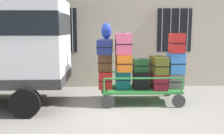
# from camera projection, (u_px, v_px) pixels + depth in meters

# --- Properties ---
(ground_plane) EXTENTS (40.00, 40.00, 0.00)m
(ground_plane) POSITION_uv_depth(u_px,v_px,m) (115.00, 108.00, 6.65)
(ground_plane) COLOR gray
(building_wall) EXTENTS (12.00, 0.38, 5.00)m
(building_wall) POSITION_uv_depth(u_px,v_px,m) (111.00, 16.00, 8.92)
(building_wall) COLOR #BCB29E
(building_wall) RESTS_ON ground
(luggage_cart) EXTENTS (2.20, 1.24, 0.40)m
(luggage_cart) POSITION_uv_depth(u_px,v_px,m) (140.00, 90.00, 7.18)
(luggage_cart) COLOR #2D8438
(luggage_cart) RESTS_ON ground
(cart_railing) EXTENTS (2.09, 1.10, 0.40)m
(cart_railing) POSITION_uv_depth(u_px,v_px,m) (140.00, 77.00, 7.12)
(cart_railing) COLOR #2D8438
(cart_railing) RESTS_ON luggage_cart
(suitcase_left_bottom) EXTENTS (0.37, 0.39, 0.48)m
(suitcase_left_bottom) POSITION_uv_depth(u_px,v_px,m) (105.00, 80.00, 7.08)
(suitcase_left_bottom) COLOR #B21E1E
(suitcase_left_bottom) RESTS_ON luggage_cart
(suitcase_left_middle) EXTENTS (0.41, 0.38, 0.50)m
(suitcase_left_middle) POSITION_uv_depth(u_px,v_px,m) (105.00, 62.00, 7.06)
(suitcase_left_middle) COLOR brown
(suitcase_left_middle) RESTS_ON suitcase_left_bottom
(suitcase_left_top) EXTENTS (0.46, 1.03, 0.39)m
(suitcase_left_top) POSITION_uv_depth(u_px,v_px,m) (105.00, 46.00, 6.95)
(suitcase_left_top) COLOR navy
(suitcase_left_top) RESTS_ON suitcase_left_middle
(suitcase_midleft_bottom) EXTENTS (0.41, 0.40, 0.53)m
(suitcase_midleft_bottom) POSITION_uv_depth(u_px,v_px,m) (123.00, 79.00, 7.10)
(suitcase_midleft_bottom) COLOR #0F5960
(suitcase_midleft_bottom) RESTS_ON luggage_cart
(suitcase_midleft_middle) EXTENTS (0.40, 0.98, 0.44)m
(suitcase_midleft_middle) POSITION_uv_depth(u_px,v_px,m) (123.00, 62.00, 7.01)
(suitcase_midleft_middle) COLOR orange
(suitcase_midleft_middle) RESTS_ON suitcase_midleft_bottom
(suitcase_midleft_top) EXTENTS (0.44, 0.95, 0.57)m
(suitcase_midleft_top) POSITION_uv_depth(u_px,v_px,m) (123.00, 43.00, 6.98)
(suitcase_midleft_top) COLOR #CC4C72
(suitcase_midleft_top) RESTS_ON suitcase_midleft_middle
(suitcase_center_bottom) EXTENTS (0.44, 0.53, 0.46)m
(suitcase_center_bottom) POSITION_uv_depth(u_px,v_px,m) (140.00, 80.00, 7.13)
(suitcase_center_bottom) COLOR black
(suitcase_center_bottom) RESTS_ON luggage_cart
(suitcase_center_middle) EXTENTS (0.42, 0.34, 0.38)m
(suitcase_center_middle) POSITION_uv_depth(u_px,v_px,m) (141.00, 65.00, 7.10)
(suitcase_center_middle) COLOR #194C28
(suitcase_center_middle) RESTS_ON suitcase_center_bottom
(suitcase_midright_bottom) EXTENTS (0.40, 0.91, 0.42)m
(suitcase_midright_bottom) POSITION_uv_depth(u_px,v_px,m) (158.00, 80.00, 7.18)
(suitcase_midright_bottom) COLOR maroon
(suitcase_midright_bottom) RESTS_ON luggage_cart
(suitcase_midright_middle) EXTENTS (0.43, 0.76, 0.48)m
(suitcase_midright_middle) POSITION_uv_depth(u_px,v_px,m) (159.00, 65.00, 7.05)
(suitcase_midright_middle) COLOR #4C5119
(suitcase_midright_middle) RESTS_ON suitcase_midright_bottom
(suitcase_right_bottom) EXTENTS (0.46, 0.48, 0.41)m
(suitcase_right_bottom) POSITION_uv_depth(u_px,v_px,m) (175.00, 81.00, 7.17)
(suitcase_right_bottom) COLOR slate
(suitcase_right_bottom) RESTS_ON luggage_cart
(suitcase_right_middle) EXTENTS (0.45, 0.48, 0.58)m
(suitcase_right_middle) POSITION_uv_depth(u_px,v_px,m) (176.00, 63.00, 7.11)
(suitcase_right_middle) COLOR #3372C6
(suitcase_right_middle) RESTS_ON suitcase_right_bottom
(suitcase_right_top) EXTENTS (0.38, 0.44, 0.54)m
(suitcase_right_top) POSITION_uv_depth(u_px,v_px,m) (177.00, 43.00, 7.00)
(suitcase_right_top) COLOR #B21E1E
(suitcase_right_top) RESTS_ON suitcase_right_middle
(backpack) EXTENTS (0.27, 0.22, 0.44)m
(backpack) POSITION_uv_depth(u_px,v_px,m) (106.00, 31.00, 6.85)
(backpack) COLOR navy
(backpack) RESTS_ON suitcase_left_top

